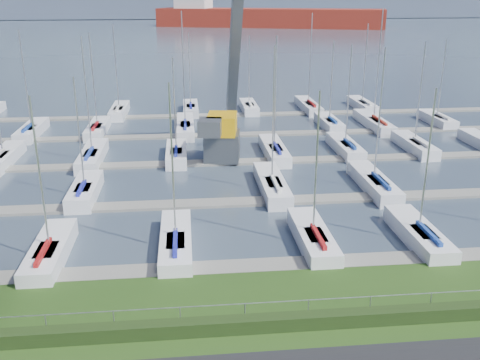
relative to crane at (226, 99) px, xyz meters
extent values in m
cube|color=#3C4858|center=(-0.30, 232.10, -5.73)|extent=(800.00, 540.00, 0.20)
cube|color=#203312|center=(-0.30, -28.30, -4.98)|extent=(80.00, 0.70, 0.70)
cylinder|color=gray|center=(-0.30, -27.90, -4.13)|extent=(80.00, 0.04, 0.04)
cube|color=#475268|center=(-0.30, 302.10, 0.67)|extent=(900.00, 80.00, 12.00)
cube|color=slate|center=(-0.30, -21.90, -5.55)|extent=(90.00, 1.60, 0.25)
cube|color=slate|center=(-0.30, -11.90, -5.55)|extent=(90.00, 1.60, 0.25)
cube|color=gray|center=(-0.30, -1.90, -5.55)|extent=(90.00, 1.60, 0.25)
cube|color=slate|center=(-0.30, 8.10, -5.55)|extent=(90.00, 1.60, 0.25)
cube|color=gray|center=(-0.30, 18.10, -5.55)|extent=(90.00, 1.60, 0.25)
cube|color=#575B5F|center=(-0.46, -1.23, -4.13)|extent=(3.64, 3.64, 2.60)
cube|color=#EFAB0E|center=(-0.46, -1.23, -2.03)|extent=(3.08, 3.75, 1.80)
cube|color=#515458|center=(1.34, 3.27, 6.97)|extent=(1.29, 11.24, 19.89)
cube|color=slate|center=(-1.66, -3.23, -1.83)|extent=(2.30, 2.47, 1.40)
cube|color=maroon|center=(34.06, 192.19, -2.83)|extent=(99.18, 47.92, 10.00)
cube|color=silver|center=(1.32, 202.98, 4.67)|extent=(17.68, 17.68, 12.00)
camera|label=1|loc=(-3.71, -49.12, 9.52)|focal=40.00mm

